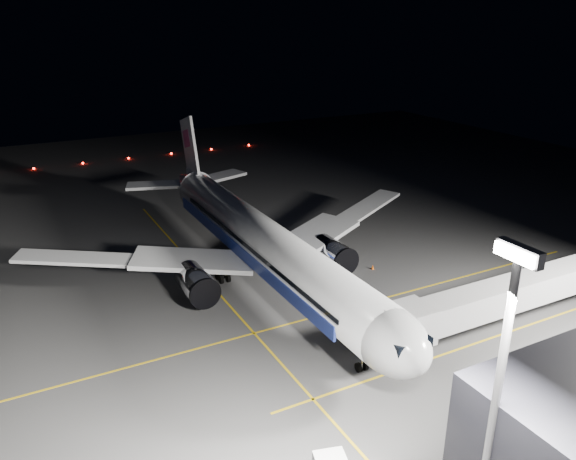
# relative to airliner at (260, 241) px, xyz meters

# --- Properties ---
(ground) EXTENTS (200.00, 200.00, 0.00)m
(ground) POSITION_rel_airliner_xyz_m (1.08, 0.00, -5.16)
(ground) COLOR #4C4C4F
(ground) RESTS_ON ground
(guide_line_main) EXTENTS (0.25, 80.00, 0.01)m
(guide_line_main) POSITION_rel_airliner_xyz_m (11.08, 0.00, -5.16)
(guide_line_main) COLOR gold
(guide_line_main) RESTS_ON ground
(guide_line_cross) EXTENTS (70.00, 0.25, 0.01)m
(guide_line_cross) POSITION_rel_airliner_xyz_m (1.08, -6.00, -5.16)
(guide_line_cross) COLOR gold
(guide_line_cross) RESTS_ON ground
(guide_line_side) EXTENTS (0.25, 40.00, 0.01)m
(guide_line_side) POSITION_rel_airliner_xyz_m (23.08, 10.00, -5.16)
(guide_line_side) COLOR gold
(guide_line_side) RESTS_ON ground
(airliner) EXTENTS (61.48, 54.22, 16.64)m
(airliner) POSITION_rel_airliner_xyz_m (0.00, 0.00, 0.00)
(airliner) COLOR silver
(airliner) RESTS_ON ground
(jet_bridge) EXTENTS (3.60, 34.40, 6.30)m
(jet_bridge) POSITION_rel_airliner_xyz_m (23.08, 18.06, -0.58)
(jet_bridge) COLOR #B2B2B7
(jet_bridge) RESTS_ON ground
(floodlight_mast_south) EXTENTS (2.40, 0.67, 20.70)m
(floodlight_mast_south) POSITION_rel_airliner_xyz_m (41.08, -6.01, 7.21)
(floodlight_mast_south) COLOR #59595E
(floodlight_mast_south) RESTS_ON ground
(taxiway_lights) EXTENTS (0.44, 60.44, 0.44)m
(taxiway_lights) POSITION_rel_airliner_xyz_m (-70.92, 0.00, -4.94)
(taxiway_lights) COLOR #FF140A
(taxiway_lights) RESTS_ON ground
(baggage_tug) EXTENTS (2.92, 2.41, 2.01)m
(baggage_tug) POSITION_rel_airliner_xyz_m (-2.47, 11.60, -4.24)
(baggage_tug) COLOR black
(baggage_tug) RESTS_ON ground
(safety_cone_a) EXTENTS (0.39, 0.39, 0.58)m
(safety_cone_a) POSITION_rel_airliner_xyz_m (3.91, 14.00, -4.87)
(safety_cone_a) COLOR #F85B0A
(safety_cone_a) RESTS_ON ground
(safety_cone_b) EXTENTS (0.43, 0.43, 0.65)m
(safety_cone_b) POSITION_rel_airliner_xyz_m (-4.76, 4.28, -4.84)
(safety_cone_b) COLOR #F85B0A
(safety_cone_b) RESTS_ON ground
(safety_cone_c) EXTENTS (0.37, 0.37, 0.55)m
(safety_cone_c) POSITION_rel_airliner_xyz_m (-6.30, 4.00, -4.89)
(safety_cone_c) COLOR #F85B0A
(safety_cone_c) RESTS_ON ground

